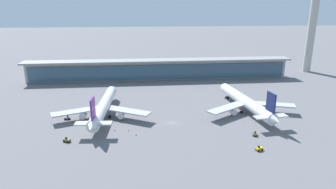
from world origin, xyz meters
name	(u,v)px	position (x,y,z in m)	size (l,w,h in m)	color
ground_plane	(172,123)	(0.00, 0.00, 0.00)	(1200.00, 1200.00, 0.00)	slate
airliner_left_stand	(103,107)	(-33.93, 11.26, 5.41)	(49.57, 64.60, 17.20)	white
airliner_centre_stand	(246,102)	(40.78, 11.47, 5.41)	(49.26, 64.54, 17.20)	white
service_truck_near_nose_olive	(255,134)	(34.60, -18.19, 0.87)	(2.61, 3.28, 2.05)	olive
service_truck_under_wing_yellow	(259,149)	(31.06, -31.98, 0.87)	(3.27, 2.59, 2.05)	yellow
service_truck_mid_apron_grey	(67,118)	(-51.82, 9.28, 0.87)	(3.07, 2.10, 2.05)	gray
service_truck_by_tail_olive	(67,140)	(-46.35, -16.70, 0.87)	(3.32, 2.82, 2.05)	olive
terminal_building	(160,69)	(0.00, 87.20, 7.87)	(198.35, 12.80, 15.20)	#B2ADA3
control_tower	(313,21)	(125.70, 102.17, 41.84)	(12.00, 12.00, 76.90)	#B2ADA3
safety_cone_alpha	(115,130)	(-27.27, -7.27, 0.32)	(0.62, 0.62, 0.70)	orange
safety_cone_bravo	(91,131)	(-37.89, -7.39, 0.32)	(0.62, 0.62, 0.70)	orange
safety_cone_charlie	(136,135)	(-17.37, -13.19, 0.32)	(0.62, 0.62, 0.70)	orange
safety_cone_delta	(104,131)	(-31.78, -7.39, 0.32)	(0.62, 0.62, 0.70)	orange
safety_cone_echo	(128,130)	(-20.94, -7.79, 0.32)	(0.62, 0.62, 0.70)	orange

